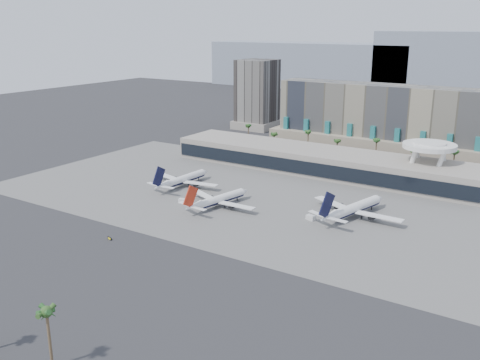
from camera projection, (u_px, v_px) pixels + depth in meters
The scene contains 14 objects.
ground at pixel (200, 236), 204.09m from camera, with size 900.00×900.00×0.00m, color #232326.
apron_pad at pixel (271, 198), 248.44m from camera, with size 260.00×130.00×0.06m, color #5B5B59.
hotel at pixel (379, 125), 334.81m from camera, with size 140.00×30.00×42.00m.
office_tower at pixel (257, 98), 408.30m from camera, with size 30.00×30.00×52.00m.
terminal at pixel (321, 160), 290.83m from camera, with size 170.00×32.50×14.50m.
saucer_structure at pixel (429, 149), 263.84m from camera, with size 26.00×26.00×21.89m.
palm_row at pixel (357, 143), 314.43m from camera, with size 157.80×2.80×13.10m.
airliner_left at pixel (183, 179), 265.89m from camera, with size 39.21×40.42×13.95m.
airliner_centre at pixel (219, 199), 235.96m from camera, with size 37.23×38.68×13.48m.
airliner_right at pixel (354, 208), 223.01m from camera, with size 42.24×43.85×15.41m.
service_vehicle_a at pixel (184, 201), 240.87m from camera, with size 4.34×2.12×2.12m, color silver.
service_vehicle_b at pixel (311, 218), 220.47m from camera, with size 3.90×2.23×2.01m, color silver.
taxiway_sign at pixel (110, 238), 200.49m from camera, with size 2.36×0.87×1.07m.
near_palm_b at pixel (47, 318), 122.77m from camera, with size 6.00×6.00×16.01m.
Camera 1 is at (115.82, -151.13, 78.08)m, focal length 40.00 mm.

